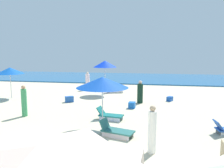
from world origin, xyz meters
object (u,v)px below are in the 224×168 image
at_px(lounge_chair_4_0, 114,90).
at_px(cooler_box_1, 132,105).
at_px(umbrella_0, 10,71).
at_px(cooler_box_0, 170,99).
at_px(beachgoer_1, 88,82).
at_px(cooler_box_2, 69,99).
at_px(lounge_chair_5_0, 109,115).
at_px(umbrella_4, 105,64).
at_px(beachgoer_0, 24,102).
at_px(lounge_chair_5_1, 116,131).
at_px(beachgoer_2, 140,93).
at_px(umbrella_5, 102,82).
at_px(beachgoer_3, 152,130).

relative_size(lounge_chair_4_0, cooler_box_1, 3.37).
height_order(umbrella_0, cooler_box_0, umbrella_0).
bearing_deg(cooler_box_0, beachgoer_1, 92.52).
relative_size(umbrella_0, cooler_box_2, 4.05).
distance_m(cooler_box_1, cooler_box_2, 4.58).
bearing_deg(lounge_chair_5_0, cooler_box_1, -10.63).
distance_m(umbrella_4, beachgoer_1, 3.23).
distance_m(beachgoer_0, cooler_box_0, 9.75).
bearing_deg(umbrella_4, lounge_chair_5_1, -75.27).
bearing_deg(cooler_box_0, beachgoer_2, 144.46).
relative_size(beachgoer_0, cooler_box_1, 3.85).
relative_size(umbrella_0, umbrella_5, 0.96).
bearing_deg(umbrella_0, cooler_box_1, -8.91).
bearing_deg(cooler_box_1, lounge_chair_5_1, 2.41).
bearing_deg(beachgoer_0, lounge_chair_4_0, -112.23).
bearing_deg(cooler_box_2, cooler_box_0, -17.33).
xyz_separation_m(lounge_chair_5_0, beachgoer_3, (2.22, -3.56, 0.57)).
height_order(umbrella_0, beachgoer_0, umbrella_0).
distance_m(lounge_chair_5_1, cooler_box_2, 7.18).
relative_size(umbrella_4, beachgoer_2, 1.79).
xyz_separation_m(cooler_box_0, cooler_box_1, (-2.48, -2.52, 0.03)).
height_order(lounge_chair_5_0, beachgoer_0, beachgoer_0).
height_order(umbrella_0, lounge_chair_5_1, umbrella_0).
bearing_deg(beachgoer_3, beachgoer_2, 7.16).
distance_m(beachgoer_2, cooler_box_2, 4.96).
xyz_separation_m(umbrella_5, beachgoer_1, (-3.73, 10.33, -1.41)).
bearing_deg(beachgoer_2, beachgoer_0, -28.02).
bearing_deg(cooler_box_0, beachgoer_3, -158.71).
bearing_deg(lounge_chair_4_0, umbrella_5, 170.48).
height_order(beachgoer_2, beachgoer_3, beachgoer_3).
height_order(beachgoer_1, cooler_box_1, beachgoer_1).
relative_size(cooler_box_0, cooler_box_1, 1.07).
xyz_separation_m(beachgoer_0, cooler_box_0, (8.11, 5.37, -0.66)).
relative_size(umbrella_0, beachgoer_1, 1.40).
bearing_deg(beachgoer_3, umbrella_5, 49.08).
distance_m(lounge_chair_4_0, cooler_box_1, 5.49).
relative_size(umbrella_4, cooler_box_1, 6.21).
xyz_separation_m(umbrella_5, cooler_box_2, (-3.55, 5.15, -1.98)).
bearing_deg(umbrella_4, cooler_box_2, -118.77).
bearing_deg(cooler_box_2, beachgoer_0, -137.28).
distance_m(umbrella_4, umbrella_5, 8.69).
bearing_deg(lounge_chair_4_0, beachgoer_2, -162.14).
relative_size(umbrella_0, lounge_chair_5_0, 1.64).
distance_m(umbrella_0, cooler_box_2, 5.23).
height_order(umbrella_0, umbrella_5, umbrella_5).
relative_size(beachgoer_2, beachgoer_3, 0.91).
bearing_deg(cooler_box_0, umbrella_0, 124.20).
bearing_deg(beachgoer_1, umbrella_0, -88.09).
bearing_deg(umbrella_5, beachgoer_2, 76.89).
relative_size(umbrella_0, beachgoer_3, 1.37).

